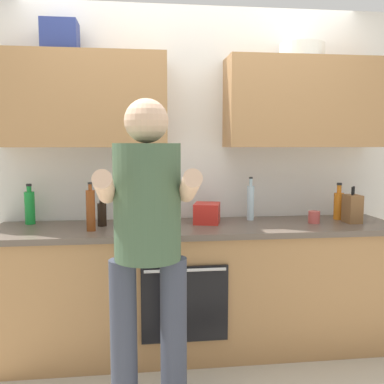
% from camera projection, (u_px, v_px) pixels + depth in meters
% --- Properties ---
extents(ground_plane, '(12.00, 12.00, 0.00)m').
position_uv_depth(ground_plane, '(199.00, 347.00, 3.11)').
color(ground_plane, '#B2A893').
extents(back_wall_unit, '(4.00, 0.38, 2.50)m').
position_uv_depth(back_wall_unit, '(195.00, 140.00, 3.21)').
color(back_wall_unit, silver).
rests_on(back_wall_unit, ground).
extents(counter, '(2.84, 0.67, 0.90)m').
position_uv_depth(counter, '(199.00, 287.00, 3.06)').
color(counter, '#A37547').
rests_on(counter, ground).
extents(person_standing, '(0.49, 0.45, 1.69)m').
position_uv_depth(person_standing, '(148.00, 236.00, 2.17)').
color(person_standing, '#383D4C').
rests_on(person_standing, ground).
extents(bottle_vinegar, '(0.06, 0.06, 0.32)m').
position_uv_depth(bottle_vinegar, '(91.00, 210.00, 2.81)').
color(bottle_vinegar, brown).
rests_on(bottle_vinegar, counter).
extents(bottle_juice, '(0.07, 0.07, 0.28)m').
position_uv_depth(bottle_juice, '(339.00, 205.00, 3.25)').
color(bottle_juice, orange).
rests_on(bottle_juice, counter).
extents(bottle_water, '(0.05, 0.05, 0.33)m').
position_uv_depth(bottle_water, '(251.00, 202.00, 3.21)').
color(bottle_water, silver).
rests_on(bottle_water, counter).
extents(bottle_soy, '(0.06, 0.06, 0.22)m').
position_uv_depth(bottle_soy, '(102.00, 213.00, 2.98)').
color(bottle_soy, black).
rests_on(bottle_soy, counter).
extents(bottle_soda, '(0.07, 0.07, 0.29)m').
position_uv_depth(bottle_soda, '(30.00, 207.00, 3.06)').
color(bottle_soda, '#198C33').
rests_on(bottle_soda, counter).
extents(cup_coffee, '(0.08, 0.08, 0.11)m').
position_uv_depth(cup_coffee, '(163.00, 214.00, 3.16)').
color(cup_coffee, white).
rests_on(cup_coffee, counter).
extents(cup_ceramic, '(0.08, 0.08, 0.09)m').
position_uv_depth(cup_ceramic, '(314.00, 217.00, 3.10)').
color(cup_ceramic, '#BF4C47').
rests_on(cup_ceramic, counter).
extents(mixing_bowl, '(0.27, 0.27, 0.07)m').
position_uv_depth(mixing_bowl, '(147.00, 223.00, 2.91)').
color(mixing_bowl, silver).
rests_on(mixing_bowl, counter).
extents(knife_block, '(0.10, 0.14, 0.26)m').
position_uv_depth(knife_block, '(352.00, 209.00, 3.11)').
color(knife_block, brown).
rests_on(knife_block, counter).
extents(grocery_bag_crisps, '(0.22, 0.24, 0.15)m').
position_uv_depth(grocery_bag_crisps, '(207.00, 213.00, 3.10)').
color(grocery_bag_crisps, red).
rests_on(grocery_bag_crisps, counter).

